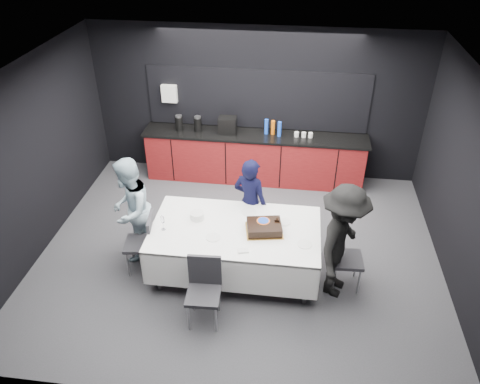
# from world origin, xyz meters

# --- Properties ---
(ground) EXTENTS (6.00, 6.00, 0.00)m
(ground) POSITION_xyz_m (0.00, 0.00, 0.00)
(ground) COLOR #444449
(ground) RESTS_ON ground
(room_shell) EXTENTS (6.04, 5.04, 2.82)m
(room_shell) POSITION_xyz_m (0.00, 0.00, 1.86)
(room_shell) COLOR white
(room_shell) RESTS_ON ground
(kitchenette) EXTENTS (4.10, 0.64, 2.05)m
(kitchenette) POSITION_xyz_m (-0.02, 2.22, 0.54)
(kitchenette) COLOR maroon
(kitchenette) RESTS_ON ground
(party_table) EXTENTS (2.32, 1.32, 0.78)m
(party_table) POSITION_xyz_m (0.00, -0.40, 0.64)
(party_table) COLOR #99999E
(party_table) RESTS_ON ground
(cake_assembly) EXTENTS (0.56, 0.49, 0.16)m
(cake_assembly) POSITION_xyz_m (0.40, -0.41, 0.84)
(cake_assembly) COLOR #C08B38
(cake_assembly) RESTS_ON party_table
(plate_stack) EXTENTS (0.20, 0.20, 0.10)m
(plate_stack) POSITION_xyz_m (-0.56, -0.25, 0.83)
(plate_stack) COLOR white
(plate_stack) RESTS_ON party_table
(loose_plate_near) EXTENTS (0.20, 0.20, 0.01)m
(loose_plate_near) POSITION_xyz_m (-0.27, -0.64, 0.78)
(loose_plate_near) COLOR white
(loose_plate_near) RESTS_ON party_table
(loose_plate_right_a) EXTENTS (0.18, 0.18, 0.01)m
(loose_plate_right_a) POSITION_xyz_m (0.66, -0.18, 0.78)
(loose_plate_right_a) COLOR white
(loose_plate_right_a) RESTS_ON party_table
(loose_plate_right_b) EXTENTS (0.20, 0.20, 0.01)m
(loose_plate_right_b) POSITION_xyz_m (0.95, -0.63, 0.78)
(loose_plate_right_b) COLOR white
(loose_plate_right_b) RESTS_ON party_table
(loose_plate_far) EXTENTS (0.22, 0.22, 0.01)m
(loose_plate_far) POSITION_xyz_m (0.14, -0.01, 0.78)
(loose_plate_far) COLOR white
(loose_plate_far) RESTS_ON party_table
(fork_pile) EXTENTS (0.16, 0.12, 0.02)m
(fork_pile) POSITION_xyz_m (0.17, -0.87, 0.79)
(fork_pile) COLOR white
(fork_pile) RESTS_ON party_table
(champagne_flute) EXTENTS (0.06, 0.06, 0.22)m
(champagne_flute) POSITION_xyz_m (-0.97, -0.55, 0.94)
(champagne_flute) COLOR white
(champagne_flute) RESTS_ON party_table
(chair_left) EXTENTS (0.47, 0.47, 0.92)m
(chair_left) POSITION_xyz_m (-1.28, -0.50, 0.53)
(chair_left) COLOR #2A2A2F
(chair_left) RESTS_ON ground
(chair_right) EXTENTS (0.44, 0.44, 0.92)m
(chair_right) POSITION_xyz_m (1.47, -0.47, 0.53)
(chair_right) COLOR #2A2A2F
(chair_right) RESTS_ON ground
(chair_near) EXTENTS (0.44, 0.44, 0.92)m
(chair_near) POSITION_xyz_m (-0.27, -1.29, 0.53)
(chair_near) COLOR #2A2A2F
(chair_near) RESTS_ON ground
(person_center) EXTENTS (0.64, 0.53, 1.49)m
(person_center) POSITION_xyz_m (0.13, 0.28, 0.74)
(person_center) COLOR black
(person_center) RESTS_ON ground
(person_left) EXTENTS (0.62, 0.79, 1.62)m
(person_left) POSITION_xyz_m (-1.55, -0.21, 0.81)
(person_left) COLOR #A5C2D0
(person_left) RESTS_ON ground
(person_right) EXTENTS (0.94, 1.23, 1.68)m
(person_right) POSITION_xyz_m (1.43, -0.59, 0.84)
(person_right) COLOR black
(person_right) RESTS_ON ground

